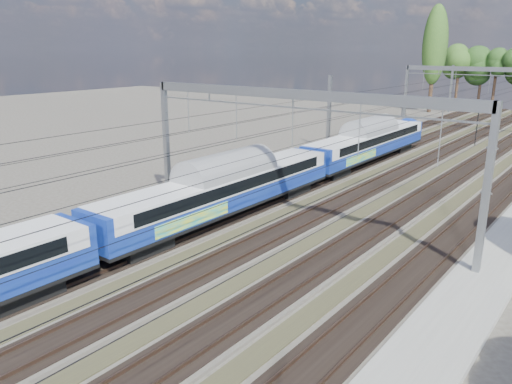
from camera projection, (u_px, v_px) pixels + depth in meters
The scene contains 7 objects.
track_bed at pixel (385, 181), 43.97m from camera, with size 21.00×130.00×0.34m.
platform at pixel (414, 373), 17.88m from camera, with size 3.00×70.00×0.30m, color gray.
catenary at pixel (426, 102), 47.88m from camera, with size 25.65×130.00×9.00m.
poplar at pixel (435, 46), 89.58m from camera, with size 4.40×4.40×19.04m.
emu_train at pixel (222, 183), 33.25m from camera, with size 3.14×66.38×4.59m.
worker at pixel (492, 131), 65.29m from camera, with size 0.73×0.48×1.99m, color black.
signal_near at pixel (478, 118), 59.74m from camera, with size 0.38×0.35×5.28m.
Camera 1 is at (16.88, 4.35, 11.35)m, focal length 35.00 mm.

